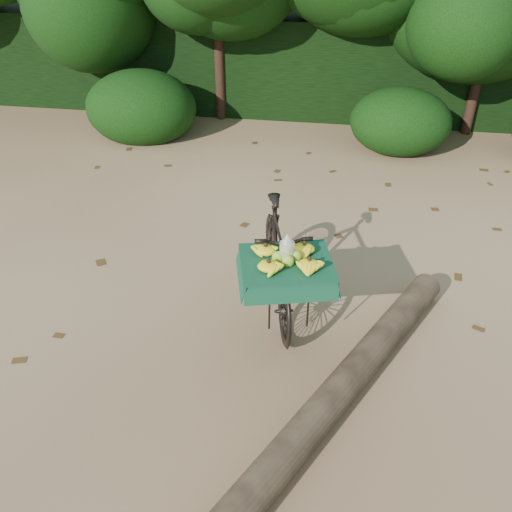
# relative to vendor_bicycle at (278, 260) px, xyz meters

# --- Properties ---
(ground) EXTENTS (80.00, 80.00, 0.00)m
(ground) POSITION_rel_vendor_bicycle_xyz_m (-0.00, 0.19, -0.58)
(ground) COLOR tan
(ground) RESTS_ON ground
(vendor_bicycle) EXTENTS (1.11, 1.99, 1.14)m
(vendor_bicycle) POSITION_rel_vendor_bicycle_xyz_m (0.00, 0.00, 0.00)
(vendor_bicycle) COLOR black
(vendor_bicycle) RESTS_ON ground
(fallen_log) EXTENTS (2.14, 3.63, 0.29)m
(fallen_log) POSITION_rel_vendor_bicycle_xyz_m (0.64, -1.34, -0.44)
(fallen_log) COLOR brown
(fallen_log) RESTS_ON ground
(hedge_backdrop) EXTENTS (26.00, 1.80, 1.80)m
(hedge_backdrop) POSITION_rel_vendor_bicycle_xyz_m (-0.00, 6.49, 0.32)
(hedge_backdrop) COLOR black
(hedge_backdrop) RESTS_ON ground
(tree_row) EXTENTS (14.50, 2.00, 4.00)m
(tree_row) POSITION_rel_vendor_bicycle_xyz_m (-0.65, 5.69, 1.42)
(tree_row) COLOR black
(tree_row) RESTS_ON ground
(bush_clumps) EXTENTS (8.80, 1.70, 0.90)m
(bush_clumps) POSITION_rel_vendor_bicycle_xyz_m (0.50, 4.49, -0.13)
(bush_clumps) COLOR black
(bush_clumps) RESTS_ON ground
(leaf_litter) EXTENTS (7.00, 7.30, 0.01)m
(leaf_litter) POSITION_rel_vendor_bicycle_xyz_m (-0.00, 0.84, -0.58)
(leaf_litter) COLOR #4B2F14
(leaf_litter) RESTS_ON ground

